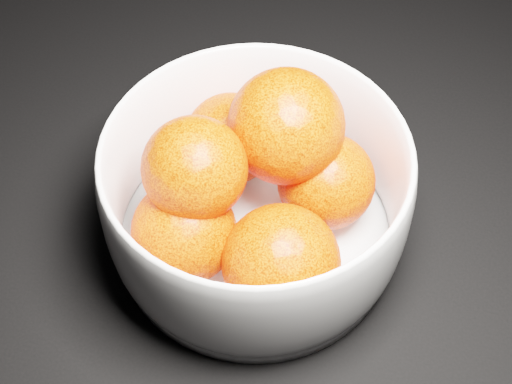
# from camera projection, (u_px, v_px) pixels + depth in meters

# --- Properties ---
(bowl) EXTENTS (0.22, 0.22, 0.11)m
(bowl) POSITION_uv_depth(u_px,v_px,m) (256.00, 197.00, 0.50)
(bowl) COLOR white
(bowl) RESTS_ON ground
(orange_pile) EXTENTS (0.16, 0.17, 0.12)m
(orange_pile) POSITION_uv_depth(u_px,v_px,m) (255.00, 185.00, 0.49)
(orange_pile) COLOR #FF370A
(orange_pile) RESTS_ON bowl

